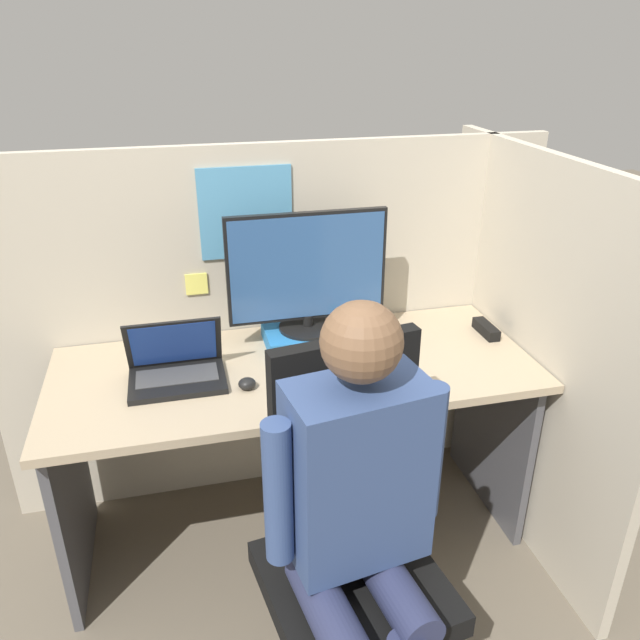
{
  "coord_description": "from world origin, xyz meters",
  "views": [
    {
      "loc": [
        -0.37,
        -1.52,
        1.81
      ],
      "look_at": [
        0.05,
        0.17,
        0.99
      ],
      "focal_mm": 35.0,
      "sensor_mm": 36.0,
      "label": 1
    }
  ],
  "objects_px": {
    "laptop": "(176,369)",
    "carrot_toy": "(375,373)",
    "paper_box": "(308,336)",
    "person": "(360,515)",
    "monitor": "(307,272)",
    "office_chair": "(349,529)",
    "stapler": "(486,329)"
  },
  "relations": [
    {
      "from": "monitor",
      "to": "carrot_toy",
      "type": "relative_size",
      "value": 3.97
    },
    {
      "from": "paper_box",
      "to": "stapler",
      "type": "bearing_deg",
      "value": -7.31
    },
    {
      "from": "carrot_toy",
      "to": "person",
      "type": "bearing_deg",
      "value": -111.49
    },
    {
      "from": "office_chair",
      "to": "person",
      "type": "height_order",
      "value": "person"
    },
    {
      "from": "laptop",
      "to": "stapler",
      "type": "distance_m",
      "value": 1.17
    },
    {
      "from": "paper_box",
      "to": "person",
      "type": "bearing_deg",
      "value": -94.9
    },
    {
      "from": "monitor",
      "to": "person",
      "type": "bearing_deg",
      "value": -94.89
    },
    {
      "from": "monitor",
      "to": "stapler",
      "type": "bearing_deg",
      "value": -7.54
    },
    {
      "from": "paper_box",
      "to": "monitor",
      "type": "xyz_separation_m",
      "value": [
        0.0,
        0.0,
        0.25
      ]
    },
    {
      "from": "paper_box",
      "to": "laptop",
      "type": "distance_m",
      "value": 0.51
    },
    {
      "from": "paper_box",
      "to": "office_chair",
      "type": "distance_m",
      "value": 0.79
    },
    {
      "from": "monitor",
      "to": "carrot_toy",
      "type": "height_order",
      "value": "monitor"
    },
    {
      "from": "office_chair",
      "to": "laptop",
      "type": "bearing_deg",
      "value": 126.13
    },
    {
      "from": "monitor",
      "to": "person",
      "type": "relative_size",
      "value": 0.45
    },
    {
      "from": "carrot_toy",
      "to": "monitor",
      "type": "bearing_deg",
      "value": 116.66
    },
    {
      "from": "carrot_toy",
      "to": "office_chair",
      "type": "bearing_deg",
      "value": -115.81
    },
    {
      "from": "paper_box",
      "to": "stapler",
      "type": "relative_size",
      "value": 2.18
    },
    {
      "from": "monitor",
      "to": "laptop",
      "type": "distance_m",
      "value": 0.56
    },
    {
      "from": "person",
      "to": "monitor",
      "type": "bearing_deg",
      "value": 85.11
    },
    {
      "from": "office_chair",
      "to": "monitor",
      "type": "bearing_deg",
      "value": 85.94
    },
    {
      "from": "laptop",
      "to": "office_chair",
      "type": "height_order",
      "value": "office_chair"
    },
    {
      "from": "paper_box",
      "to": "laptop",
      "type": "xyz_separation_m",
      "value": [
        -0.48,
        -0.16,
        0.01
      ]
    },
    {
      "from": "laptop",
      "to": "carrot_toy",
      "type": "distance_m",
      "value": 0.66
    },
    {
      "from": "paper_box",
      "to": "person",
      "type": "distance_m",
      "value": 0.92
    },
    {
      "from": "monitor",
      "to": "carrot_toy",
      "type": "xyz_separation_m",
      "value": [
        0.16,
        -0.32,
        -0.26
      ]
    },
    {
      "from": "paper_box",
      "to": "stapler",
      "type": "xyz_separation_m",
      "value": [
        0.68,
        -0.09,
        -0.01
      ]
    },
    {
      "from": "laptop",
      "to": "carrot_toy",
      "type": "height_order",
      "value": "laptop"
    },
    {
      "from": "carrot_toy",
      "to": "office_chair",
      "type": "height_order",
      "value": "office_chair"
    },
    {
      "from": "monitor",
      "to": "carrot_toy",
      "type": "bearing_deg",
      "value": -63.34
    },
    {
      "from": "monitor",
      "to": "person",
      "type": "xyz_separation_m",
      "value": [
        -0.08,
        -0.92,
        -0.28
      ]
    },
    {
      "from": "stapler",
      "to": "person",
      "type": "xyz_separation_m",
      "value": [
        -0.76,
        -0.83,
        -0.02
      ]
    },
    {
      "from": "stapler",
      "to": "carrot_toy",
      "type": "distance_m",
      "value": 0.57
    }
  ]
}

